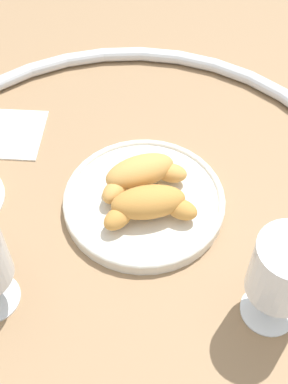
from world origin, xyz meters
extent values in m
plane|color=#997551|center=(0.00, 0.00, 0.00)|extent=(2.20, 2.20, 0.00)
torus|color=silver|center=(0.00, 0.00, 0.01)|extent=(0.72, 0.72, 0.02)
cylinder|color=silver|center=(-0.03, 0.00, 0.01)|extent=(0.23, 0.23, 0.02)
torus|color=silver|center=(-0.03, 0.00, 0.02)|extent=(0.23, 0.23, 0.01)
ellipsoid|color=#D6994C|center=(-0.03, -0.03, 0.04)|extent=(0.10, 0.05, 0.04)
ellipsoid|color=#D6994C|center=(0.01, -0.01, 0.03)|extent=(0.05, 0.05, 0.03)
ellipsoid|color=#D6994C|center=(-0.07, -0.02, 0.03)|extent=(0.05, 0.05, 0.03)
ellipsoid|color=#CC893D|center=(-0.02, 0.03, 0.04)|extent=(0.11, 0.06, 0.04)
ellipsoid|color=#CC893D|center=(0.02, 0.03, 0.03)|extent=(0.05, 0.04, 0.03)
ellipsoid|color=#CC893D|center=(-0.06, 0.05, 0.03)|extent=(0.05, 0.05, 0.03)
cylinder|color=white|center=(-0.11, 0.20, 0.00)|extent=(0.07, 0.07, 0.01)
cylinder|color=white|center=(-0.11, 0.20, 0.03)|extent=(0.01, 0.01, 0.05)
cylinder|color=white|center=(-0.11, 0.20, 0.10)|extent=(0.08, 0.08, 0.08)
cylinder|color=yellow|center=(-0.11, 0.20, 0.10)|extent=(0.07, 0.07, 0.07)
cube|color=silver|center=(0.13, -0.21, 0.00)|extent=(0.14, 0.14, 0.01)
camera|label=1|loc=(0.12, 0.41, 0.57)|focal=47.64mm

